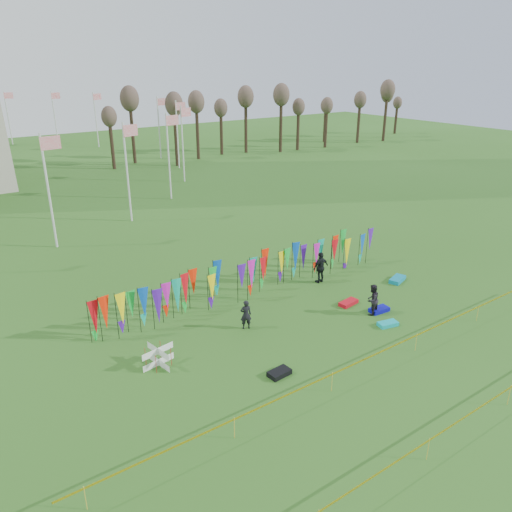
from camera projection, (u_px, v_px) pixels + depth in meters
ground at (327, 346)px, 23.34m from camera, size 160.00×160.00×0.00m
banner_row at (249, 271)px, 28.23m from camera, size 18.64×0.64×2.22m
caution_tape_near at (367, 359)px, 20.95m from camera, size 26.00×0.02×0.90m
caution_tape_far at (464, 419)px, 17.48m from camera, size 26.00×0.02×0.90m
tree_line at (285, 106)px, 71.64m from camera, size 53.92×1.92×7.84m
box_kite at (158, 357)px, 21.71m from camera, size 0.81×0.81×0.90m
person_left at (246, 315)px, 24.61m from camera, size 0.67×0.58×1.54m
person_mid at (372, 300)px, 25.97m from camera, size 0.91×0.68×1.69m
person_right at (321, 267)px, 29.68m from camera, size 1.15×0.68×1.93m
kite_bag_turquoise at (388, 324)px, 25.10m from camera, size 1.10×0.72×0.20m
kite_bag_blue at (379, 310)px, 26.51m from camera, size 1.10×0.65×0.22m
kite_bag_red at (348, 303)px, 27.27m from camera, size 1.20×0.67×0.21m
kite_bag_black at (279, 373)px, 21.17m from camera, size 1.02×0.64×0.23m
kite_bag_teal at (397, 279)px, 30.11m from camera, size 1.39×0.98×0.24m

